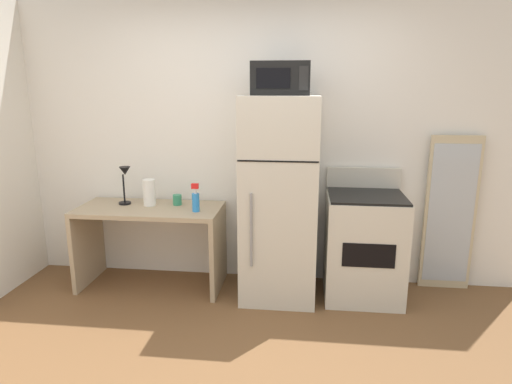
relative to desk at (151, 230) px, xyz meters
name	(u,v)px	position (x,y,z in m)	size (l,w,h in m)	color
wall_back_white	(255,142)	(0.91, 0.37, 0.77)	(5.00, 0.10, 2.60)	white
desk	(151,230)	(0.00, 0.00, 0.00)	(1.28, 0.59, 0.75)	tan
desk_lamp	(125,179)	(-0.24, 0.06, 0.46)	(0.14, 0.12, 0.35)	black
coffee_mug	(177,200)	(0.23, 0.11, 0.26)	(0.08, 0.08, 0.10)	#338C66
paper_towel_roll	(149,192)	(-0.02, 0.06, 0.34)	(0.11, 0.11, 0.24)	white
spray_bottle	(196,200)	(0.45, -0.08, 0.32)	(0.06, 0.06, 0.25)	#2D8CEA
refrigerator	(280,199)	(1.17, -0.03, 0.33)	(0.63, 0.68, 1.74)	beige
microwave	(281,79)	(1.17, -0.05, 1.33)	(0.46, 0.35, 0.26)	black
oven_range	(364,246)	(1.90, 0.00, -0.07)	(0.65, 0.61, 1.10)	beige
leaning_mirror	(450,214)	(2.67, 0.25, 0.17)	(0.44, 0.03, 1.40)	#C6B793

